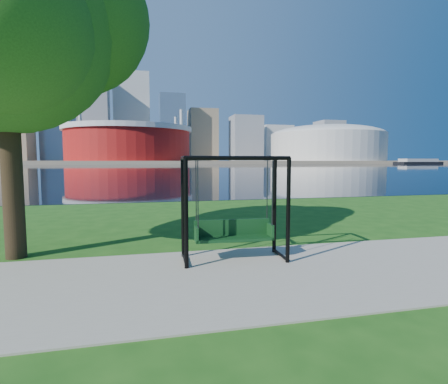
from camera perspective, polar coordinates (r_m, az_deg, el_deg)
name	(u,v)px	position (r m, az deg, el deg)	size (l,w,h in m)	color
ground	(220,270)	(7.25, -0.69, -12.65)	(900.00, 900.00, 0.00)	#1E5114
path	(226,277)	(6.78, 0.25, -13.79)	(120.00, 4.00, 0.03)	#9E937F
river	(148,168)	(108.77, -12.37, 3.90)	(900.00, 180.00, 0.02)	black
far_bank	(144,162)	(312.74, -12.90, 4.83)	(900.00, 228.00, 2.00)	#937F60
stadium	(129,142)	(242.19, -15.27, 7.84)	(83.00, 83.00, 32.00)	maroon
arena	(327,142)	(277.94, 16.45, 7.79)	(84.00, 84.00, 26.56)	beige
skyline	(138,123)	(327.88, -13.80, 10.93)	(392.00, 66.00, 96.50)	gray
swing	(234,211)	(7.70, 1.60, -3.05)	(2.30, 1.07, 2.31)	black
park_tree	(1,15)	(9.75, -32.56, 23.20)	(6.22, 5.62, 7.72)	black
barge	(418,162)	(253.88, 29.15, 4.36)	(33.70, 12.63, 3.29)	black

